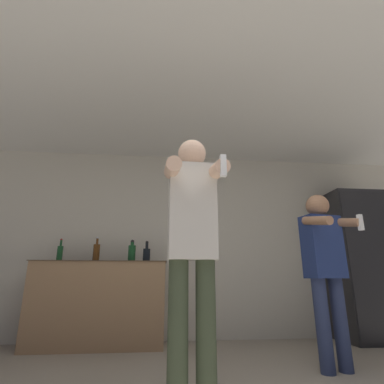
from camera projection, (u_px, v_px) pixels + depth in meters
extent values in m
cube|color=beige|center=(190.00, 242.00, 4.24)|extent=(7.00, 0.06, 2.55)
cube|color=silver|center=(204.00, 100.00, 3.14)|extent=(7.00, 3.53, 0.05)
cube|color=#262628|center=(359.00, 264.00, 4.05)|extent=(0.72, 0.62, 1.94)
cube|color=black|center=(375.00, 262.00, 3.75)|extent=(0.69, 0.01, 1.86)
cube|color=#997551|center=(100.00, 303.00, 3.61)|extent=(1.56, 0.57, 0.97)
cube|color=brown|center=(103.00, 262.00, 3.75)|extent=(1.59, 0.60, 0.01)
cylinder|color=black|center=(146.00, 255.00, 3.77)|extent=(0.09, 0.09, 0.16)
cylinder|color=black|center=(147.00, 246.00, 3.80)|extent=(0.04, 0.04, 0.08)
sphere|color=black|center=(147.00, 242.00, 3.81)|extent=(0.04, 0.04, 0.04)
cylinder|color=#563314|center=(96.00, 253.00, 3.71)|extent=(0.08, 0.08, 0.21)
cylinder|color=#563314|center=(97.00, 241.00, 3.76)|extent=(0.03, 0.03, 0.08)
sphere|color=silver|center=(98.00, 238.00, 3.77)|extent=(0.03, 0.03, 0.03)
cylinder|color=#194723|center=(132.00, 254.00, 3.76)|extent=(0.09, 0.09, 0.20)
cylinder|color=#194723|center=(132.00, 244.00, 3.79)|extent=(0.04, 0.04, 0.05)
sphere|color=black|center=(132.00, 242.00, 3.80)|extent=(0.05, 0.05, 0.05)
cylinder|color=#194723|center=(60.00, 254.00, 3.67)|extent=(0.07, 0.07, 0.18)
cylinder|color=#194723|center=(61.00, 243.00, 3.71)|extent=(0.03, 0.03, 0.08)
sphere|color=maroon|center=(61.00, 240.00, 3.72)|extent=(0.03, 0.03, 0.03)
cylinder|color=#38422D|center=(178.00, 333.00, 1.86)|extent=(0.13, 0.13, 0.89)
cylinder|color=#38422D|center=(206.00, 332.00, 1.88)|extent=(0.13, 0.13, 0.89)
cube|color=beige|center=(192.00, 211.00, 2.09)|extent=(0.33, 0.21, 0.66)
sphere|color=beige|center=(192.00, 154.00, 2.21)|extent=(0.21, 0.21, 0.21)
cylinder|color=beige|center=(172.00, 168.00, 1.99)|extent=(0.11, 0.34, 0.15)
cylinder|color=beige|center=(218.00, 170.00, 2.03)|extent=(0.11, 0.34, 0.15)
cube|color=white|center=(223.00, 166.00, 1.87)|extent=(0.04, 0.04, 0.14)
cylinder|color=navy|center=(323.00, 324.00, 2.61)|extent=(0.12, 0.12, 0.77)
cylinder|color=navy|center=(340.00, 324.00, 2.66)|extent=(0.12, 0.12, 0.77)
cube|color=navy|center=(322.00, 247.00, 2.82)|extent=(0.37, 0.26, 0.58)
sphere|color=#9E7051|center=(317.00, 206.00, 2.94)|extent=(0.22, 0.22, 0.22)
cylinder|color=#9E7051|center=(317.00, 221.00, 2.69)|extent=(0.14, 0.34, 0.13)
cylinder|color=#9E7051|center=(346.00, 222.00, 2.78)|extent=(0.14, 0.34, 0.13)
cube|color=white|center=(360.00, 222.00, 2.62)|extent=(0.04, 0.04, 0.14)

